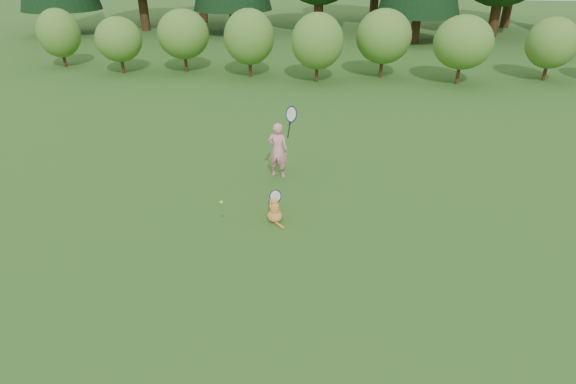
# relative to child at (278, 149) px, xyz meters

# --- Properties ---
(ground) EXTENTS (100.00, 100.00, 0.00)m
(ground) POSITION_rel_child_xyz_m (0.31, -2.97, -0.71)
(ground) COLOR #224914
(ground) RESTS_ON ground
(shrub_row) EXTENTS (28.00, 3.00, 2.80)m
(shrub_row) POSITION_rel_child_xyz_m (0.31, 10.03, 0.69)
(shrub_row) COLOR #497D26
(shrub_row) RESTS_ON ground
(child) EXTENTS (0.80, 0.55, 2.03)m
(child) POSITION_rel_child_xyz_m (0.00, 0.00, 0.00)
(child) COLOR pink
(child) RESTS_ON ground
(cat) EXTENTS (0.47, 0.70, 0.70)m
(cat) POSITION_rel_child_xyz_m (0.23, -2.10, -0.45)
(cat) COLOR #B45E22
(cat) RESTS_ON ground
(tennis_ball) EXTENTS (0.06, 0.06, 0.06)m
(tennis_ball) POSITION_rel_child_xyz_m (-0.64, -2.90, 0.07)
(tennis_ball) COLOR #D0D419
(tennis_ball) RESTS_ON ground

